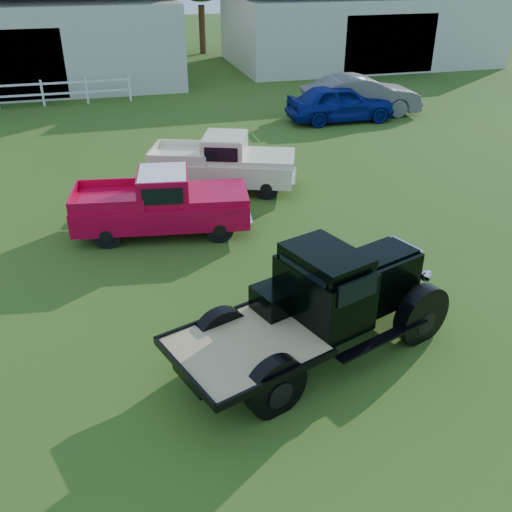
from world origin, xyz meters
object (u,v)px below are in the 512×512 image
object	(u,v)px
vintage_flatbed	(319,304)
misc_car_grey	(361,96)
red_pickup	(161,202)
white_pickup	(222,163)
misc_car_blue	(340,103)

from	to	relation	value
vintage_flatbed	misc_car_grey	world-z (taller)	vintage_flatbed
red_pickup	white_pickup	bearing A→B (deg)	58.80
white_pickup	misc_car_blue	size ratio (longest dim) A/B	0.98
vintage_flatbed	red_pickup	world-z (taller)	vintage_flatbed
vintage_flatbed	misc_car_blue	world-z (taller)	vintage_flatbed
vintage_flatbed	white_pickup	size ratio (longest dim) A/B	1.15
white_pickup	misc_car_blue	distance (m)	9.07
vintage_flatbed	red_pickup	size ratio (longest dim) A/B	1.13
red_pickup	misc_car_grey	size ratio (longest dim) A/B	0.89
red_pickup	misc_car_blue	world-z (taller)	red_pickup
misc_car_grey	misc_car_blue	bearing A→B (deg)	122.09
misc_car_blue	misc_car_grey	size ratio (longest dim) A/B	0.89
white_pickup	misc_car_blue	bearing A→B (deg)	65.03
vintage_flatbed	white_pickup	distance (m)	8.38
vintage_flatbed	red_pickup	bearing A→B (deg)	90.30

